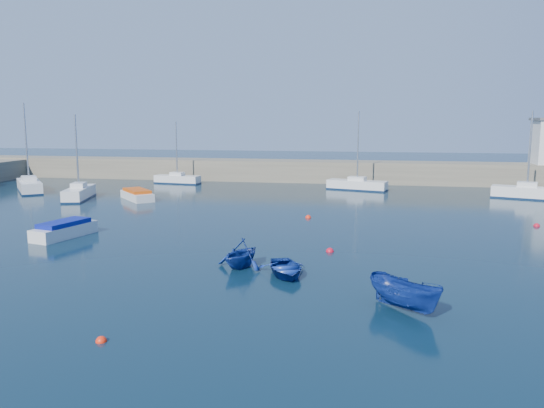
% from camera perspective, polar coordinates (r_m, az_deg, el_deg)
% --- Properties ---
extents(ground, '(220.00, 220.00, 0.00)m').
position_cam_1_polar(ground, '(22.39, -7.00, -11.08)').
color(ground, '#0B2131').
rests_on(ground, ground).
extents(back_wall, '(96.00, 4.50, 2.60)m').
position_cam_1_polar(back_wall, '(66.63, 4.95, 3.54)').
color(back_wall, '#716956').
rests_on(back_wall, ground).
extents(sailboat_3, '(3.24, 6.35, 8.18)m').
position_cam_1_polar(sailboat_3, '(54.98, -20.03, 1.16)').
color(sailboat_3, silver).
rests_on(sailboat_3, ground).
extents(sailboat_4, '(6.11, 6.80, 9.44)m').
position_cam_1_polar(sailboat_4, '(62.82, -24.65, 1.82)').
color(sailboat_4, silver).
rests_on(sailboat_4, ground).
extents(sailboat_5, '(5.77, 2.29, 7.44)m').
position_cam_1_polar(sailboat_5, '(65.42, -10.14, 2.66)').
color(sailboat_5, silver).
rests_on(sailboat_5, ground).
extents(sailboat_6, '(6.79, 3.53, 8.57)m').
position_cam_1_polar(sailboat_6, '(59.30, 9.13, 2.07)').
color(sailboat_6, silver).
rests_on(sailboat_6, ground).
extents(sailboat_7, '(6.65, 3.65, 8.53)m').
position_cam_1_polar(sailboat_7, '(57.66, 25.71, 1.16)').
color(sailboat_7, silver).
rests_on(sailboat_7, ground).
extents(motorboat_1, '(2.64, 4.76, 1.11)m').
position_cam_1_polar(motorboat_1, '(37.55, -21.43, -2.57)').
color(motorboat_1, silver).
rests_on(motorboat_1, ground).
extents(motorboat_2, '(4.71, 4.89, 1.04)m').
position_cam_1_polar(motorboat_2, '(52.94, -14.31, 0.97)').
color(motorboat_2, silver).
rests_on(motorboat_2, ground).
extents(dinghy_center, '(3.39, 3.95, 0.69)m').
position_cam_1_polar(dinghy_center, '(26.60, 1.44, -6.95)').
color(dinghy_center, navy).
rests_on(dinghy_center, ground).
extents(dinghy_left, '(3.32, 3.57, 1.53)m').
position_cam_1_polar(dinghy_left, '(27.88, -3.36, -5.32)').
color(dinghy_left, navy).
rests_on(dinghy_left, ground).
extents(dinghy_right, '(3.51, 3.43, 1.38)m').
position_cam_1_polar(dinghy_right, '(22.39, 14.13, -9.42)').
color(dinghy_right, navy).
rests_on(dinghy_right, ground).
extents(buoy_0, '(0.40, 0.40, 0.40)m').
position_cam_1_polar(buoy_0, '(20.07, -17.88, -13.90)').
color(buoy_0, '#FF280D').
rests_on(buoy_0, ground).
extents(buoy_1, '(0.47, 0.47, 0.47)m').
position_cam_1_polar(buoy_1, '(31.47, 6.25, -5.12)').
color(buoy_1, red).
rests_on(buoy_1, ground).
extents(buoy_3, '(0.46, 0.46, 0.46)m').
position_cam_1_polar(buoy_3, '(42.02, 3.92, -1.49)').
color(buoy_3, '#FF280D').
rests_on(buoy_3, ground).
extents(buoy_4, '(0.46, 0.46, 0.46)m').
position_cam_1_polar(buoy_4, '(43.18, 26.58, -2.16)').
color(buoy_4, red).
rests_on(buoy_4, ground).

